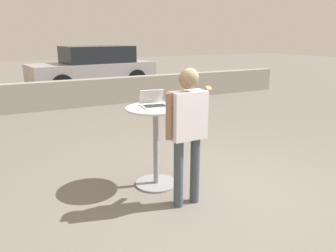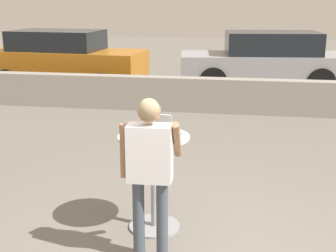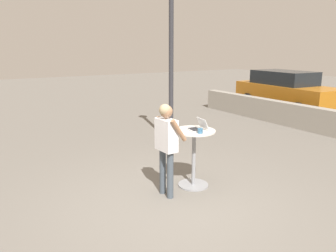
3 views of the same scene
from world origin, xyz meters
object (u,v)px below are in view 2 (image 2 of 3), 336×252
Objects in this scene: laptop at (155,130)px; parked_car_near_street at (265,60)px; parked_car_further_down at (64,60)px; cafe_table at (154,172)px; coffee_mug at (175,134)px; standing_person at (150,161)px.

parked_car_near_street is at bearing 80.27° from laptop.
parked_car_near_street is 5.43m from parked_car_further_down.
cafe_table is 0.50m from coffee_mug.
standing_person reaches higher than parked_car_further_down.
standing_person is (-0.14, -0.59, -0.09)m from coffee_mug.
coffee_mug reaches higher than cafe_table.
parked_car_near_street is (1.41, 8.24, 0.15)m from cafe_table.
coffee_mug is 0.03× the size of parked_car_further_down.
cafe_table is 8.36m from parked_car_near_street.
laptop is at bearing 96.69° from standing_person.
standing_person is at bearing -103.22° from coffee_mug.
parked_car_near_street is (1.18, 8.28, -0.29)m from coffee_mug.
parked_car_further_down is at bearing 119.29° from coffee_mug.
cafe_table is 0.66× the size of standing_person.
cafe_table is 0.24× the size of parked_car_further_down.
parked_car_near_street is at bearing 81.55° from standing_person.
parked_car_near_street is (1.32, 8.88, -0.20)m from standing_person.
parked_car_further_down is (-4.18, 7.46, -0.29)m from coffee_mug.
cafe_table is at bearing 98.02° from standing_person.
parked_car_further_down is (-3.96, 7.35, -0.29)m from laptop.
parked_car_near_street is at bearing 81.89° from coffee_mug.
cafe_table is 8.64× the size of coffee_mug.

